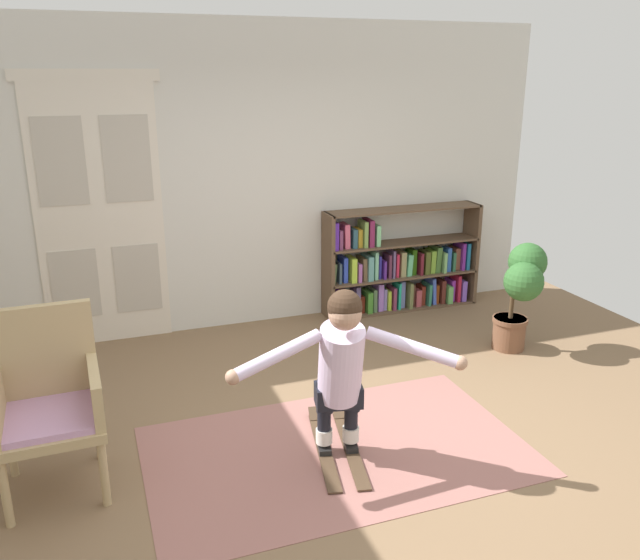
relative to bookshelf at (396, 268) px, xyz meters
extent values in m
plane|color=#7D6145|center=(-1.47, -2.39, -0.45)|extent=(7.20, 7.20, 0.00)
cube|color=silver|center=(-1.47, 0.21, 1.00)|extent=(6.00, 0.10, 2.90)
cube|color=silver|center=(-3.17, 0.15, 0.72)|extent=(0.55, 0.04, 2.35)
cube|color=#BCB5A6|center=(-3.17, 0.13, 1.24)|extent=(0.41, 0.01, 0.76)
cube|color=#BCB5A6|center=(-3.17, 0.13, 0.14)|extent=(0.41, 0.01, 0.64)
cube|color=silver|center=(-2.62, 0.15, 0.72)|extent=(0.55, 0.04, 2.35)
cube|color=#BCB5A6|center=(-2.62, 0.13, 1.24)|extent=(0.41, 0.01, 0.76)
cube|color=#BCB5A6|center=(-2.62, 0.13, 0.14)|extent=(0.41, 0.01, 0.64)
cube|color=silver|center=(-2.89, 0.15, 1.95)|extent=(1.22, 0.04, 0.10)
cube|color=#9B655D|center=(-1.58, -2.35, -0.45)|extent=(2.52, 1.53, 0.01)
cube|color=brown|center=(-0.77, 0.00, 0.09)|extent=(0.04, 0.30, 1.09)
cube|color=brown|center=(0.89, 0.00, 0.09)|extent=(0.04, 0.30, 1.09)
cube|color=brown|center=(0.06, 0.00, -0.44)|extent=(1.66, 0.30, 0.02)
cube|color=brown|center=(0.06, 0.00, -0.08)|extent=(1.66, 0.30, 0.02)
cube|color=brown|center=(0.06, 0.00, 0.27)|extent=(1.66, 0.30, 0.02)
cube|color=brown|center=(0.06, 0.00, 0.63)|extent=(1.66, 0.30, 0.02)
cube|color=brown|center=(-0.72, 0.01, -0.30)|extent=(0.05, 0.18, 0.26)
cube|color=purple|center=(-0.66, -0.02, -0.30)|extent=(0.06, 0.20, 0.26)
cube|color=brown|center=(-0.60, 0.01, -0.30)|extent=(0.06, 0.16, 0.27)
cube|color=#965B94|center=(-0.54, -0.02, -0.34)|extent=(0.04, 0.19, 0.19)
cube|color=#564C7B|center=(-0.46, 0.00, -0.28)|extent=(0.05, 0.18, 0.30)
cube|color=#561D11|center=(-0.41, 0.02, -0.34)|extent=(0.05, 0.18, 0.18)
cube|color=#41872D|center=(-0.34, 0.00, -0.32)|extent=(0.06, 0.21, 0.23)
cube|color=#53744B|center=(-0.27, 0.02, -0.31)|extent=(0.04, 0.21, 0.24)
cube|color=#A172D5|center=(-0.20, 0.02, -0.28)|extent=(0.06, 0.19, 0.29)
cube|color=#9283D6|center=(-0.14, 0.01, -0.32)|extent=(0.03, 0.15, 0.23)
cube|color=#AED136|center=(-0.10, 0.00, -0.33)|extent=(0.04, 0.17, 0.21)
cube|color=#7C3656|center=(-0.05, -0.01, -0.31)|extent=(0.04, 0.20, 0.24)
cube|color=#21B68A|center=(0.01, -0.01, -0.29)|extent=(0.03, 0.18, 0.29)
cube|color=#7784CE|center=(0.06, 0.01, -0.29)|extent=(0.05, 0.16, 0.29)
cube|color=olive|center=(0.13, -0.01, -0.29)|extent=(0.04, 0.24, 0.28)
cube|color=#4C2D22|center=(0.19, 0.00, -0.31)|extent=(0.03, 0.14, 0.24)
cube|color=#AC4750|center=(0.24, -0.01, -0.34)|extent=(0.06, 0.18, 0.18)
cube|color=maroon|center=(0.31, 0.01, -0.33)|extent=(0.04, 0.15, 0.21)
cube|color=#337E60|center=(0.36, -0.02, -0.31)|extent=(0.04, 0.19, 0.23)
cube|color=#4766D6|center=(0.42, 0.01, -0.28)|extent=(0.06, 0.21, 0.29)
cube|color=maroon|center=(0.47, 0.01, -0.32)|extent=(0.03, 0.18, 0.21)
cube|color=#5B2720|center=(0.53, -0.01, -0.30)|extent=(0.04, 0.18, 0.26)
cube|color=#64AD5C|center=(0.60, -0.02, -0.33)|extent=(0.06, 0.23, 0.19)
cube|color=purple|center=(0.67, 0.01, -0.31)|extent=(0.04, 0.17, 0.24)
cube|color=#AE1F3C|center=(0.72, -0.01, -0.28)|extent=(0.03, 0.21, 0.29)
cube|color=#7E58CF|center=(0.79, -0.01, -0.32)|extent=(0.05, 0.21, 0.23)
cube|color=#49623A|center=(-0.73, 0.01, 0.03)|extent=(0.06, 0.17, 0.21)
cube|color=#3A4E60|center=(-0.66, 0.01, 0.03)|extent=(0.03, 0.21, 0.21)
cube|color=blue|center=(-0.60, 0.02, 0.06)|extent=(0.04, 0.19, 0.26)
cube|color=#ABD53C|center=(-0.52, -0.01, 0.05)|extent=(0.06, 0.21, 0.26)
cube|color=#A45DAB|center=(-0.46, -0.01, 0.02)|extent=(0.04, 0.23, 0.19)
cube|color=brown|center=(-0.39, 0.01, 0.04)|extent=(0.05, 0.20, 0.24)
cube|color=#5EA09E|center=(-0.34, -0.01, 0.05)|extent=(0.05, 0.22, 0.26)
cube|color=#7EC9A2|center=(-0.27, 0.02, 0.07)|extent=(0.04, 0.21, 0.29)
cube|color=#2E2A99|center=(-0.22, 0.01, 0.05)|extent=(0.03, 0.17, 0.24)
cube|color=#50258A|center=(-0.18, -0.01, 0.02)|extent=(0.03, 0.20, 0.20)
cube|color=#542940|center=(-0.12, -0.02, 0.05)|extent=(0.03, 0.18, 0.25)
cube|color=#614E7A|center=(-0.07, -0.01, 0.07)|extent=(0.03, 0.20, 0.29)
cube|color=#CD2848|center=(-0.02, 0.01, 0.05)|extent=(0.03, 0.20, 0.25)
cube|color=#908C5B|center=(0.04, 0.00, 0.06)|extent=(0.06, 0.20, 0.26)
cube|color=#5CB884|center=(0.11, 0.01, 0.04)|extent=(0.07, 0.22, 0.23)
cube|color=#264F0E|center=(0.17, 0.01, 0.06)|extent=(0.05, 0.18, 0.27)
cube|color=maroon|center=(0.24, -0.01, 0.04)|extent=(0.03, 0.22, 0.24)
cube|color=#485220|center=(0.32, -0.02, 0.05)|extent=(0.06, 0.18, 0.25)
cube|color=#71A333|center=(0.39, 0.00, 0.05)|extent=(0.06, 0.18, 0.25)
cube|color=#416A30|center=(0.45, 0.01, 0.07)|extent=(0.07, 0.22, 0.28)
cube|color=#79B36E|center=(0.52, -0.01, 0.04)|extent=(0.03, 0.23, 0.22)
cube|color=#2A58B0|center=(0.58, -0.02, 0.06)|extent=(0.04, 0.14, 0.26)
cube|color=#295D40|center=(0.64, 0.00, 0.03)|extent=(0.03, 0.21, 0.21)
cube|color=brown|center=(0.70, 0.01, 0.04)|extent=(0.06, 0.15, 0.24)
cube|color=#6C258D|center=(0.76, 0.01, 0.08)|extent=(0.04, 0.22, 0.30)
cube|color=#1E6998|center=(0.81, -0.01, 0.07)|extent=(0.04, 0.20, 0.29)
cube|color=#5225A5|center=(-0.72, -0.02, 0.42)|extent=(0.05, 0.20, 0.28)
cube|color=#71365D|center=(-0.67, -0.01, 0.38)|extent=(0.04, 0.19, 0.20)
cube|color=#D25877|center=(-0.59, 0.00, 0.41)|extent=(0.06, 0.17, 0.25)
cube|color=#2B5261|center=(-0.51, 0.01, 0.38)|extent=(0.05, 0.21, 0.19)
cube|color=#B38D25|center=(-0.45, 0.00, 0.38)|extent=(0.05, 0.17, 0.19)
cube|color=#799E4D|center=(-0.40, -0.01, 0.42)|extent=(0.04, 0.20, 0.26)
cube|color=#7B224C|center=(-0.34, 0.00, 0.42)|extent=(0.05, 0.21, 0.27)
cube|color=#7CCD8B|center=(-0.26, 0.00, 0.39)|extent=(0.04, 0.20, 0.21)
cylinder|color=tan|center=(-3.58, -2.43, -0.24)|extent=(0.05, 0.05, 0.42)
cylinder|color=tan|center=(-3.06, -2.42, -0.24)|extent=(0.05, 0.05, 0.42)
cylinder|color=tan|center=(-3.60, -1.91, -0.24)|extent=(0.05, 0.05, 0.42)
cylinder|color=tan|center=(-3.08, -1.90, -0.24)|extent=(0.05, 0.05, 0.42)
cube|color=tan|center=(-3.33, -2.17, 0.00)|extent=(0.62, 0.62, 0.06)
cube|color=#C694C2|center=(-3.33, -2.17, 0.05)|extent=(0.55, 0.55, 0.04)
cube|color=tan|center=(-3.34, -1.90, 0.35)|extent=(0.60, 0.08, 0.60)
cube|color=tan|center=(-3.06, -2.16, 0.17)|extent=(0.08, 0.56, 0.28)
cylinder|color=brown|center=(0.52, -1.29, -0.30)|extent=(0.29, 0.29, 0.30)
cylinder|color=brown|center=(0.52, -1.29, -0.17)|extent=(0.32, 0.32, 0.04)
cylinder|color=#4C3823|center=(0.52, -1.29, 0.03)|extent=(0.04, 0.04, 0.36)
sphere|color=#2F602B|center=(0.52, -1.42, 0.23)|extent=(0.35, 0.35, 0.35)
sphere|color=#2F602B|center=(0.62, -1.35, 0.24)|extent=(0.20, 0.20, 0.20)
sphere|color=#2F602B|center=(0.65, -1.28, 0.36)|extent=(0.34, 0.34, 0.34)
cube|color=#4A3625|center=(-1.67, -2.34, -0.44)|extent=(0.28, 0.94, 0.01)
cube|color=#4A3625|center=(-1.58, -1.91, -0.41)|extent=(0.11, 0.13, 0.06)
cube|color=black|center=(-1.68, -2.36, -0.41)|extent=(0.10, 0.13, 0.04)
cube|color=#4A3625|center=(-1.50, -2.37, -0.44)|extent=(0.28, 0.94, 0.01)
cube|color=#4A3625|center=(-1.41, -1.94, -0.41)|extent=(0.11, 0.13, 0.06)
cube|color=black|center=(-1.50, -2.39, -0.41)|extent=(0.10, 0.13, 0.04)
cylinder|color=white|center=(-1.67, -2.34, -0.32)|extent=(0.13, 0.13, 0.10)
cylinder|color=black|center=(-1.67, -2.34, -0.12)|extent=(0.11, 0.11, 0.30)
cylinder|color=black|center=(-1.68, -2.36, -0.02)|extent=(0.13, 0.13, 0.22)
cylinder|color=white|center=(-1.50, -2.37, -0.32)|extent=(0.13, 0.13, 0.10)
cylinder|color=black|center=(-1.50, -2.37, -0.12)|extent=(0.11, 0.11, 0.30)
cylinder|color=black|center=(-1.50, -2.40, -0.02)|extent=(0.13, 0.13, 0.22)
cube|color=black|center=(-1.59, -2.38, -0.02)|extent=(0.33, 0.24, 0.14)
cylinder|color=silver|center=(-1.60, -2.45, 0.24)|extent=(0.36, 0.45, 0.57)
sphere|color=tan|center=(-1.63, -2.57, 0.62)|extent=(0.24, 0.24, 0.20)
sphere|color=#382619|center=(-1.63, -2.56, 0.66)|extent=(0.25, 0.25, 0.21)
cylinder|color=silver|center=(-2.04, -2.53, 0.40)|extent=(0.59, 0.19, 0.22)
sphere|color=tan|center=(-2.32, -2.59, 0.33)|extent=(0.11, 0.11, 0.09)
cylinder|color=silver|center=(-1.24, -2.70, 0.40)|extent=(0.53, 0.39, 0.22)
sphere|color=tan|center=(-1.01, -2.86, 0.33)|extent=(0.11, 0.11, 0.09)
camera|label=1|loc=(-2.99, -5.90, 1.98)|focal=36.65mm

